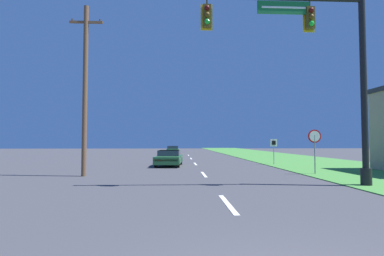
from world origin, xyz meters
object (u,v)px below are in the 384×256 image
stop_sign (315,141)px  utility_pole_near (85,87)px  far_car (173,150)px  car_ahead (169,158)px  signal_mast (323,60)px  route_sign_post (274,146)px

stop_sign → utility_pole_near: size_ratio=0.27×
stop_sign → far_car: bearing=106.2°
car_ahead → utility_pole_near: (-4.39, -6.68, 4.21)m
car_ahead → far_car: bearing=90.2°
car_ahead → stop_sign: (8.45, -6.38, 1.26)m
car_ahead → utility_pole_near: 9.03m
stop_sign → utility_pole_near: utility_pole_near is taller
signal_mast → far_car: signal_mast is taller
car_ahead → utility_pole_near: bearing=-123.3°
far_car → stop_sign: (8.54, -29.31, 1.26)m
route_sign_post → utility_pole_near: bearing=-149.4°
signal_mast → utility_pole_near: 11.94m
car_ahead → utility_pole_near: size_ratio=0.48×
signal_mast → utility_pole_near: bearing=159.4°
signal_mast → utility_pole_near: size_ratio=0.94×
car_ahead → route_sign_post: size_ratio=2.19×
signal_mast → car_ahead: bearing=122.0°
far_car → signal_mast: bearing=-78.5°
stop_sign → route_sign_post: (0.01, 7.31, -0.34)m
route_sign_post → utility_pole_near: utility_pole_near is taller
route_sign_post → utility_pole_near: size_ratio=0.22×
signal_mast → route_sign_post: bearing=81.9°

